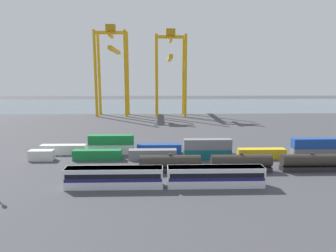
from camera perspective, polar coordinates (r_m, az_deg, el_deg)
The scene contains 19 objects.
ground_plane at distance 116.54m, azimuth 2.85°, elevation -0.79°, with size 420.00×420.00×0.00m, color #424247.
harbour_water at distance 222.15m, azimuth 0.71°, elevation 4.14°, with size 400.00×110.00×0.01m, color slate.
passenger_train at distance 56.96m, azimuth -0.56°, elevation -9.65°, with size 37.79×3.14×3.90m.
freight_tank_row at distance 70.30m, azimuth 20.18°, elevation -6.67°, with size 60.65×2.72×4.18m.
shipping_container_0 at distance 81.10m, azimuth -23.26°, elevation -5.21°, with size 6.04×2.44×2.60m, color silver.
shipping_container_1 at distance 77.06m, azimuth -13.49°, elevation -5.44°, with size 12.10×2.44×2.60m, color #197538.
shipping_container_2 at distance 75.44m, azimuth -2.98°, elevation -5.50°, with size 12.10×2.44×2.60m, color slate.
shipping_container_3 at distance 76.39m, azimuth 7.62°, elevation -5.39°, with size 12.10×2.44×2.60m, color #146066.
shipping_container_4 at distance 75.77m, azimuth 7.66°, elevation -3.49°, with size 12.10×2.44×2.60m, color slate.
shipping_container_5 at distance 79.83m, azimuth 17.63°, elevation -5.11°, with size 12.10×2.44×2.60m, color gold.
shipping_container_6 at distance 85.45m, azimuth 26.55°, elevation -4.72°, with size 12.10×2.44×2.60m, color slate.
shipping_container_7 at distance 84.89m, azimuth 26.68°, elevation -3.02°, with size 12.10×2.44×2.60m, color #1C4299.
shipping_container_10 at distance 85.28m, azimuth -19.57°, elevation -4.29°, with size 12.10×2.44×2.60m, color silver.
shipping_container_11 at distance 82.21m, azimuth -10.87°, elevation -4.40°, with size 12.10×2.44×2.60m, color silver.
shipping_container_12 at distance 81.63m, azimuth -10.92°, elevation -2.63°, with size 12.10×2.44×2.60m, color #197538.
shipping_container_13 at distance 81.14m, azimuth -1.71°, elevation -4.42°, with size 12.10×2.44×2.60m, color #1C4299.
shipping_container_14 at distance 82.16m, azimuth 7.45°, elevation -4.32°, with size 12.10×2.44×2.60m, color #146066.
gantry_crane_west at distance 164.59m, azimuth -10.70°, elevation 12.18°, with size 17.06×35.29×47.44m.
gantry_crane_central at distance 162.97m, azimuth 0.47°, elevation 11.79°, with size 16.52×37.92×45.38m.
Camera 1 is at (-9.06, -74.31, 20.85)m, focal length 31.52 mm.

